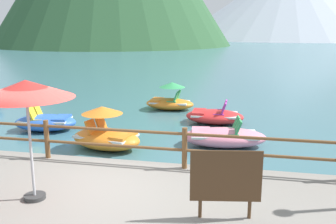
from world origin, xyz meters
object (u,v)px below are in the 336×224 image
(beach_umbrella, at_px, (26,91))
(pedal_boat_5, at_px, (170,100))
(pedal_boat_3, at_px, (214,116))
(pedal_boat_6, at_px, (106,134))
(sign_board, at_px, (226,177))
(pedal_boat_7, at_px, (46,122))
(pedal_boat_4, at_px, (224,137))

(beach_umbrella, xyz_separation_m, pedal_boat_5, (0.51, 10.06, -2.04))
(pedal_boat_3, bearing_deg, pedal_boat_6, -127.61)
(sign_board, distance_m, beach_umbrella, 3.76)
(beach_umbrella, xyz_separation_m, pedal_boat_6, (-0.24, 4.26, -2.01))
(pedal_boat_5, bearing_deg, pedal_boat_7, -129.52)
(sign_board, distance_m, pedal_boat_6, 5.72)
(sign_board, distance_m, pedal_boat_3, 8.09)
(beach_umbrella, relative_size, pedal_boat_3, 1.02)
(pedal_boat_7, bearing_deg, pedal_boat_6, -27.94)
(pedal_boat_3, bearing_deg, beach_umbrella, -108.28)
(beach_umbrella, relative_size, pedal_boat_4, 0.83)
(sign_board, height_order, pedal_boat_6, sign_board)
(beach_umbrella, xyz_separation_m, pedal_boat_4, (3.17, 5.22, -2.15))
(beach_umbrella, distance_m, pedal_boat_6, 4.72)
(pedal_boat_4, relative_size, pedal_boat_6, 1.13)
(pedal_boat_5, xyz_separation_m, pedal_boat_6, (-0.75, -5.80, 0.04))
(pedal_boat_7, bearing_deg, pedal_boat_5, 50.48)
(pedal_boat_5, height_order, pedal_boat_7, pedal_boat_5)
(pedal_boat_4, bearing_deg, sign_board, -86.21)
(sign_board, relative_size, beach_umbrella, 0.53)
(sign_board, height_order, pedal_boat_7, sign_board)
(sign_board, bearing_deg, pedal_boat_3, 96.25)
(sign_board, relative_size, pedal_boat_7, 0.51)
(pedal_boat_4, relative_size, pedal_boat_7, 1.16)
(beach_umbrella, height_order, pedal_boat_5, beach_umbrella)
(pedal_boat_6, bearing_deg, pedal_boat_5, 82.67)
(pedal_boat_3, relative_size, pedal_boat_6, 0.92)
(beach_umbrella, distance_m, pedal_boat_4, 6.48)
(pedal_boat_6, height_order, pedal_boat_7, pedal_boat_6)
(beach_umbrella, relative_size, pedal_boat_6, 0.94)
(beach_umbrella, xyz_separation_m, pedal_boat_3, (2.64, 8.00, -2.18))
(sign_board, distance_m, pedal_boat_5, 10.52)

